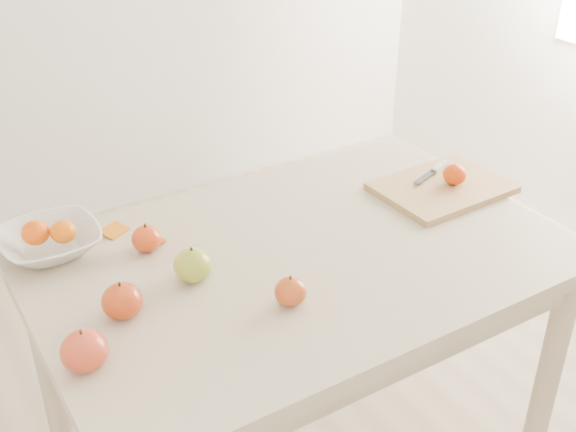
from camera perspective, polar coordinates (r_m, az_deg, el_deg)
table at (r=1.71m, az=0.88°, el=-5.61°), size 1.20×0.80×0.75m
cutting_board at (r=1.95m, az=12.07°, el=2.20°), size 0.34×0.25×0.02m
board_tangerine at (r=1.95m, az=13.03°, el=3.23°), size 0.06×0.06×0.05m
fruit_bowl at (r=1.73m, az=-18.30°, el=-1.95°), size 0.23×0.23×0.06m
bowl_tangerine_near at (r=1.72m, az=-19.32°, el=-1.24°), size 0.06×0.06×0.06m
bowl_tangerine_far at (r=1.71m, az=-17.34°, el=-1.18°), size 0.06×0.06×0.05m
orange_peel_a at (r=1.78m, az=-13.54°, el=-1.24°), size 0.07×0.07×0.01m
orange_peel_b at (r=1.72m, az=-10.50°, el=-2.07°), size 0.05×0.04×0.01m
paring_knife at (r=2.02m, az=11.75°, el=3.72°), size 0.17×0.07×0.01m
apple_green at (r=1.56m, az=-7.55°, el=-3.86°), size 0.08×0.08×0.07m
apple_red_d at (r=1.37m, az=-15.81°, el=-10.21°), size 0.09×0.09×0.08m
apple_red_a at (r=1.68m, az=-11.12°, el=-1.76°), size 0.07×0.07×0.06m
apple_red_e at (r=1.48m, az=0.20°, el=-5.98°), size 0.07×0.07×0.06m
apple_red_b at (r=1.48m, az=-12.99°, el=-6.57°), size 0.08×0.08×0.07m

